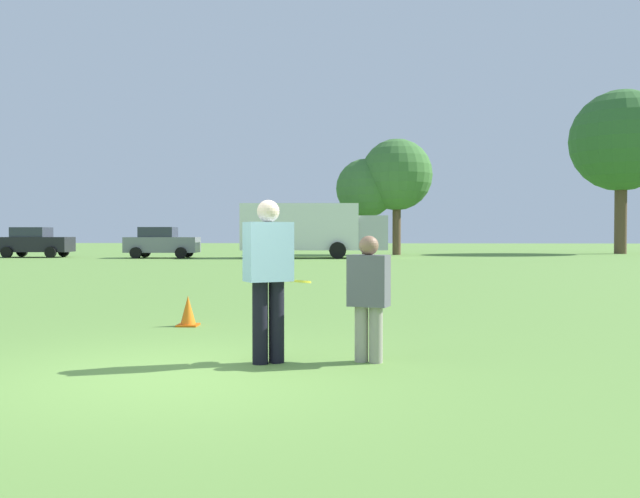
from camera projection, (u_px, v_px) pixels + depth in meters
name	position (u px, v px, depth m)	size (l,w,h in m)	color
ground_plane	(171.00, 376.00, 6.82)	(182.71, 182.71, 0.00)	#608C3D
player_thrower	(268.00, 271.00, 7.47)	(0.58, 0.50, 1.83)	black
player_defender	(369.00, 292.00, 7.53)	(0.50, 0.38, 1.43)	gray
frisbee	(300.00, 281.00, 7.68)	(0.27, 0.27, 0.07)	yellow
traffic_cone	(188.00, 311.00, 10.49)	(0.32, 0.32, 0.48)	#D8590C
parked_car_mid_left	(35.00, 242.00, 40.63)	(4.29, 2.38, 1.82)	black
parked_car_center	(161.00, 242.00, 39.45)	(4.29, 2.38, 1.82)	slate
box_truck	(310.00, 228.00, 39.45)	(8.61, 3.29, 3.18)	white
tree_west_oak	(366.00, 189.00, 45.53)	(4.02, 4.02, 6.53)	brown
tree_west_maple	(397.00, 175.00, 45.23)	(4.82, 4.82, 7.83)	brown
tree_center_elm	(621.00, 141.00, 47.42)	(7.14, 7.14, 11.60)	brown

